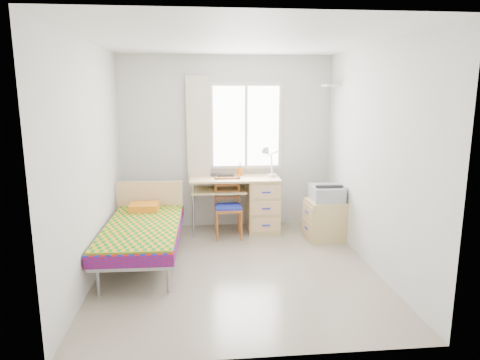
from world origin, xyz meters
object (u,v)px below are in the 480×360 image
bed (143,229)px  printer (327,193)px  desk (258,202)px  chair (229,203)px  cabinet (325,220)px

bed → printer: bearing=14.8°
desk → chair: size_ratio=1.51×
bed → desk: 1.90m
bed → cabinet: (2.46, 0.56, -0.12)m
chair → bed: bearing=-144.0°
bed → cabinet: size_ratio=3.42×
cabinet → chair: bearing=165.4°
bed → printer: 2.57m
bed → desk: size_ratio=1.46×
chair → printer: bearing=-9.7°
bed → chair: (1.11, 0.82, 0.09)m
cabinet → printer: 0.39m
printer → chair: bearing=172.9°
desk → chair: (-0.46, -0.24, 0.05)m
desk → chair: 0.53m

